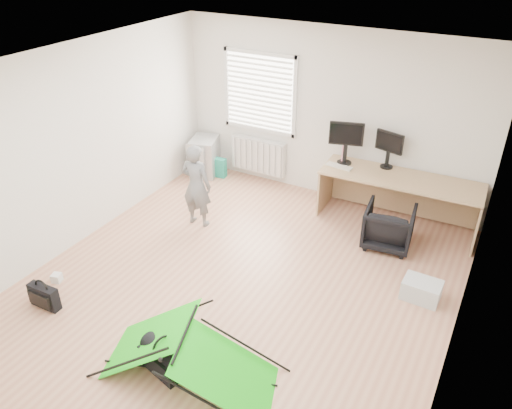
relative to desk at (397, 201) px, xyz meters
The scene contains 18 objects.
ground 2.71m from the desk, 119.26° to the right, with size 5.50×5.50×0.00m, color tan.
back_wall 1.68m from the desk, 162.50° to the left, with size 5.00×0.02×2.70m, color silver.
window 2.79m from the desk, behind, with size 1.20×0.06×1.20m, color silver.
radiator 2.53m from the desk, behind, with size 1.00×0.12×0.60m, color silver.
desk is the anchor object (origin of this frame).
filing_cabinet 3.46m from the desk, behind, with size 0.43×0.57×0.67m, color #ACB0B1.
monitor_left 1.09m from the desk, behind, with size 0.51×0.11×0.48m, color black.
monitor_right 0.70m from the desk, 140.11° to the left, with size 0.43×0.09×0.41m, color black.
keyboard 1.00m from the desk, behind, with size 0.40×0.14×0.02m, color beige.
thermos 1.06m from the desk, behind, with size 0.08×0.08×0.28m, color #D57785.
office_chair 0.61m from the desk, 85.10° to the right, with size 0.64×0.66×0.60m, color black.
person 2.96m from the desk, 151.69° to the right, with size 0.47×0.31×1.28m, color slate.
kite 3.97m from the desk, 105.22° to the right, with size 1.81×0.80×0.56m, color #17C612, non-canonical shape.
storage_crate 1.72m from the desk, 64.24° to the right, with size 0.44×0.31×0.25m, color #B9BFC2.
tote_bag 3.19m from the desk, behind, with size 0.29×0.13×0.34m, color #1F9277.
laptop_bag 4.93m from the desk, 129.28° to the right, with size 0.39×0.12×0.29m, color black.
white_box 4.82m from the desk, 134.61° to the right, with size 0.11×0.11×0.11m, color silver.
duffel_bag 4.11m from the desk, 108.51° to the right, with size 0.52×0.26×0.23m, color black.
Camera 1 is at (2.55, -4.25, 4.00)m, focal length 35.00 mm.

